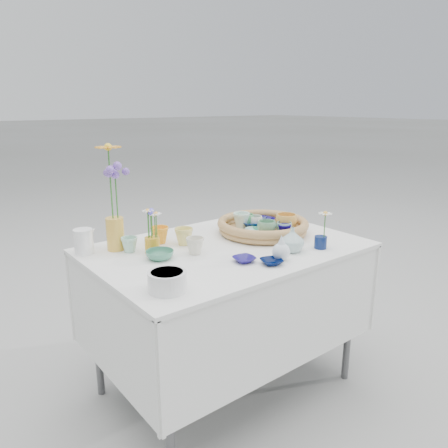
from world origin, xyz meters
TOP-DOWN VIEW (x-y plane):
  - ground at (0.00, 0.00)m, footprint 80.00×80.00m
  - display_table at (0.00, 0.00)m, footprint 1.26×0.86m
  - wicker_tray at (0.28, 0.05)m, footprint 0.47×0.47m
  - tray_ceramic_0 at (0.28, 0.13)m, footprint 0.18×0.18m
  - tray_ceramic_1 at (0.36, 0.14)m, footprint 0.17×0.17m
  - tray_ceramic_2 at (0.37, -0.03)m, footprint 0.11×0.11m
  - tray_ceramic_3 at (0.27, 0.06)m, footprint 0.11×0.11m
  - tray_ceramic_4 at (0.23, -0.03)m, footprint 0.12×0.12m
  - tray_ceramic_5 at (0.20, 0.03)m, footprint 0.09×0.09m
  - tray_ceramic_6 at (0.22, 0.15)m, footprint 0.12×0.12m
  - tray_ceramic_7 at (0.29, 0.12)m, footprint 0.09×0.09m
  - tray_ceramic_8 at (0.40, 0.21)m, footprint 0.12×0.12m
  - tray_ceramic_9 at (0.29, -0.10)m, footprint 0.09×0.09m
  - tray_ceramic_10 at (0.12, -0.01)m, footprint 0.10×0.10m
  - tray_ceramic_11 at (0.31, -0.07)m, footprint 0.10×0.10m
  - tray_ceramic_12 at (0.25, 0.16)m, footprint 0.10×0.10m
  - loose_ceramic_0 at (-0.23, 0.24)m, footprint 0.09×0.09m
  - loose_ceramic_1 at (-0.15, 0.15)m, footprint 0.10×0.10m
  - loose_ceramic_2 at (-0.34, 0.04)m, footprint 0.12×0.12m
  - loose_ceramic_3 at (-0.18, 0.00)m, footprint 0.11×0.11m
  - loose_ceramic_4 at (-0.07, -0.21)m, footprint 0.10×0.10m
  - loose_ceramic_5 at (-0.40, 0.21)m, footprint 0.09×0.09m
  - loose_ceramic_6 at (-0.00, -0.31)m, footprint 0.12×0.12m
  - fluted_bowl at (-0.49, -0.27)m, footprint 0.15×0.15m
  - bud_vase_paleblue at (0.06, -0.30)m, footprint 0.09×0.09m
  - bud_vase_seafoam at (0.19, -0.25)m, footprint 0.11×0.11m
  - bud_vase_cobalt at (0.33, -0.30)m, footprint 0.07×0.07m
  - single_daisy at (0.33, -0.31)m, footprint 0.09×0.09m
  - tall_vase_yellow at (-0.44, 0.28)m, footprint 0.10×0.10m
  - gerbera at (-0.44, 0.28)m, footprint 0.14×0.14m
  - hydrangea at (-0.42, 0.27)m, footprint 0.11×0.11m
  - white_pitcher at (-0.57, 0.31)m, footprint 0.13×0.11m
  - daisy_cup at (-0.32, 0.13)m, footprint 0.08×0.08m
  - daisy_posy at (-0.32, 0.14)m, footprint 0.10×0.10m

SIDE VIEW (x-z plane):
  - ground at x=0.00m, z-range 0.00..0.00m
  - display_table at x=0.00m, z-range -0.38..0.38m
  - loose_ceramic_6 at x=0.00m, z-range 0.77..0.79m
  - loose_ceramic_4 at x=-0.07m, z-range 0.77..0.79m
  - loose_ceramic_2 at x=-0.34m, z-range 0.77..0.80m
  - tray_ceramic_10 at x=0.12m, z-range 0.78..0.81m
  - bud_vase_cobalt at x=0.33m, z-range 0.77..0.82m
  - tray_ceramic_5 at x=0.20m, z-range 0.78..0.81m
  - tray_ceramic_8 at x=0.40m, z-range 0.78..0.81m
  - tray_ceramic_3 at x=0.27m, z-range 0.78..0.81m
  - tray_ceramic_1 at x=0.36m, z-range 0.78..0.82m
  - loose_ceramic_5 at x=-0.40m, z-range 0.77..0.83m
  - tray_ceramic_0 at x=0.28m, z-range 0.78..0.82m
  - daisy_cup at x=-0.32m, z-range 0.77..0.84m
  - fluted_bowl at x=-0.49m, z-range 0.76..0.84m
  - loose_ceramic_3 at x=-0.18m, z-range 0.77..0.84m
  - wicker_tray at x=0.28m, z-range 0.77..0.84m
  - loose_ceramic_0 at x=-0.23m, z-range 0.76..0.85m
  - loose_ceramic_1 at x=-0.15m, z-range 0.77..0.85m
  - tray_ceramic_9 at x=0.29m, z-range 0.78..0.84m
  - tray_ceramic_7 at x=0.29m, z-range 0.78..0.84m
  - tray_ceramic_11 at x=0.31m, z-range 0.78..0.85m
  - tray_ceramic_12 at x=0.25m, z-range 0.78..0.85m
  - tray_ceramic_4 at x=0.23m, z-range 0.78..0.86m
  - white_pitcher at x=-0.57m, z-range 0.77..0.88m
  - bud_vase_seafoam at x=0.19m, z-range 0.77..0.88m
  - tray_ceramic_6 at x=0.22m, z-range 0.78..0.87m
  - bud_vase_paleblue at x=0.06m, z-range 0.77..0.88m
  - tray_ceramic_2 at x=0.37m, z-range 0.78..0.87m
  - tall_vase_yellow at x=-0.44m, z-range 0.77..0.92m
  - single_daisy at x=0.33m, z-range 0.81..0.95m
  - daisy_posy at x=-0.32m, z-range 0.84..0.99m
  - hydrangea at x=-0.42m, z-range 0.88..1.17m
  - gerbera at x=-0.44m, z-range 0.91..1.25m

